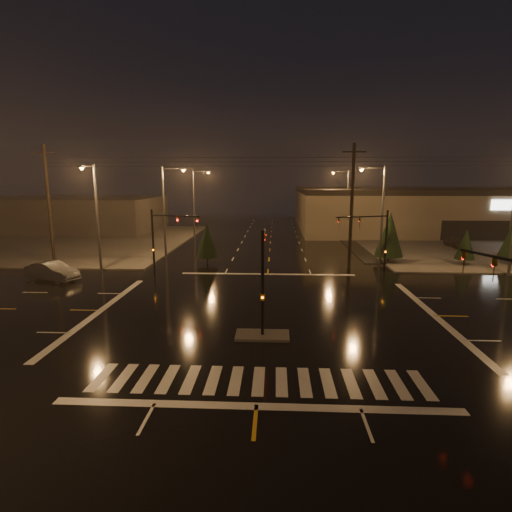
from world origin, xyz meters
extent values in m
plane|color=black|center=(0.00, 0.00, 0.00)|extent=(140.00, 140.00, 0.00)
cube|color=#413F3A|center=(30.00, 30.00, 0.06)|extent=(36.00, 36.00, 0.12)
cube|color=#413F3A|center=(-30.00, 30.00, 0.06)|extent=(36.00, 36.00, 0.12)
cube|color=#413F3A|center=(0.00, -4.00, 0.07)|extent=(3.00, 1.60, 0.15)
cube|color=beige|center=(0.00, -9.00, 0.01)|extent=(15.00, 2.60, 0.01)
cube|color=beige|center=(0.00, -11.00, 0.01)|extent=(16.00, 0.50, 0.01)
cube|color=beige|center=(0.00, 11.00, 0.01)|extent=(16.00, 0.50, 0.01)
cube|color=#746653|center=(35.00, 46.00, 3.50)|extent=(60.00, 28.00, 7.00)
cube|color=black|center=(35.00, 46.00, 6.80)|extent=(60.20, 28.20, 0.80)
cube|color=#3D3836|center=(-35.00, 42.00, 2.80)|extent=(30.00, 18.00, 5.60)
cylinder|color=black|center=(0.00, -4.00, 3.00)|extent=(0.18, 0.18, 6.00)
cylinder|color=black|center=(0.00, -1.75, 5.50)|extent=(0.12, 4.50, 0.12)
imported|color=#594707|center=(0.00, 0.27, 5.45)|extent=(0.16, 0.20, 1.00)
cube|color=#594707|center=(0.00, -4.00, 2.30)|extent=(0.25, 0.18, 0.35)
cylinder|color=black|center=(10.50, 10.50, 3.00)|extent=(0.18, 0.18, 6.00)
cylinder|color=black|center=(8.15, 9.64, 5.50)|extent=(4.74, 1.82, 0.12)
imported|color=#594707|center=(6.04, 8.88, 5.45)|extent=(0.24, 0.22, 1.00)
cube|color=#594707|center=(10.50, 10.50, 2.30)|extent=(0.25, 0.18, 0.35)
cylinder|color=black|center=(-10.50, 10.50, 3.00)|extent=(0.18, 0.18, 6.00)
cylinder|color=black|center=(-8.15, 9.64, 5.50)|extent=(4.74, 1.82, 0.12)
imported|color=#594707|center=(-6.04, 8.88, 5.45)|extent=(0.24, 0.22, 1.00)
cube|color=#594707|center=(-10.50, 10.50, 2.30)|extent=(0.25, 0.18, 0.35)
cylinder|color=black|center=(9.82, -8.62, 5.50)|extent=(1.48, 3.80, 0.12)
imported|color=#594707|center=(9.20, -6.93, 5.45)|extent=(0.22, 0.24, 1.00)
cylinder|color=#38383A|center=(-11.50, 18.00, 5.00)|extent=(0.24, 0.24, 10.00)
cylinder|color=#38383A|center=(-10.30, 18.00, 9.80)|extent=(2.40, 0.14, 0.14)
cube|color=#38383A|center=(-9.20, 18.00, 9.75)|extent=(0.70, 0.30, 0.18)
sphere|color=#FF9D2D|center=(-9.20, 18.00, 9.62)|extent=(0.32, 0.32, 0.32)
cylinder|color=#38383A|center=(-11.50, 34.00, 5.00)|extent=(0.24, 0.24, 10.00)
cylinder|color=#38383A|center=(-10.30, 34.00, 9.80)|extent=(2.40, 0.14, 0.14)
cube|color=#38383A|center=(-9.20, 34.00, 9.75)|extent=(0.70, 0.30, 0.18)
sphere|color=#FF9D2D|center=(-9.20, 34.00, 9.62)|extent=(0.32, 0.32, 0.32)
cylinder|color=#38383A|center=(11.50, 16.00, 5.00)|extent=(0.24, 0.24, 10.00)
cylinder|color=#38383A|center=(10.30, 16.00, 9.80)|extent=(2.40, 0.14, 0.14)
cube|color=#38383A|center=(9.20, 16.00, 9.75)|extent=(0.70, 0.30, 0.18)
sphere|color=#FF9D2D|center=(9.20, 16.00, 9.62)|extent=(0.32, 0.32, 0.32)
cylinder|color=#38383A|center=(11.50, 36.00, 5.00)|extent=(0.24, 0.24, 10.00)
cylinder|color=#38383A|center=(10.30, 36.00, 9.80)|extent=(2.40, 0.14, 0.14)
cube|color=#38383A|center=(9.20, 36.00, 9.75)|extent=(0.70, 0.30, 0.18)
sphere|color=#FF9D2D|center=(9.20, 36.00, 9.62)|extent=(0.32, 0.32, 0.32)
cylinder|color=#38383A|center=(-16.00, 11.50, 5.00)|extent=(0.24, 0.24, 10.00)
cylinder|color=#38383A|center=(-16.00, 10.30, 9.80)|extent=(0.14, 2.40, 0.14)
cube|color=#38383A|center=(-16.00, 9.20, 9.75)|extent=(0.30, 0.70, 0.18)
sphere|color=#FF9D2D|center=(-16.00, 9.20, 9.62)|extent=(0.32, 0.32, 0.32)
cylinder|color=black|center=(-22.00, 14.00, 6.00)|extent=(0.32, 0.32, 12.00)
cube|color=black|center=(-22.00, 14.00, 11.20)|extent=(2.20, 0.12, 0.12)
cylinder|color=black|center=(8.00, 14.00, 6.00)|extent=(0.32, 0.32, 12.00)
cube|color=black|center=(8.00, 14.00, 11.20)|extent=(2.20, 0.12, 0.12)
cylinder|color=black|center=(12.60, 16.85, 0.35)|extent=(0.18, 0.18, 0.70)
cone|color=black|center=(12.60, 16.85, 3.00)|extent=(2.95, 2.95, 4.61)
cylinder|color=black|center=(19.92, 15.72, 0.35)|extent=(0.18, 0.18, 0.70)
cone|color=black|center=(19.92, 15.72, 2.21)|extent=(1.93, 1.93, 3.02)
cylinder|color=black|center=(-6.40, 15.51, 0.35)|extent=(0.18, 0.18, 0.70)
cone|color=black|center=(-6.40, 15.51, 2.47)|extent=(2.27, 2.27, 3.54)
imported|color=black|center=(23.94, 26.63, 0.76)|extent=(1.92, 4.49, 1.51)
imported|color=#55585C|center=(-18.65, 7.77, 0.82)|extent=(5.24, 3.36, 1.63)
camera|label=1|loc=(0.67, -25.05, 8.64)|focal=28.00mm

